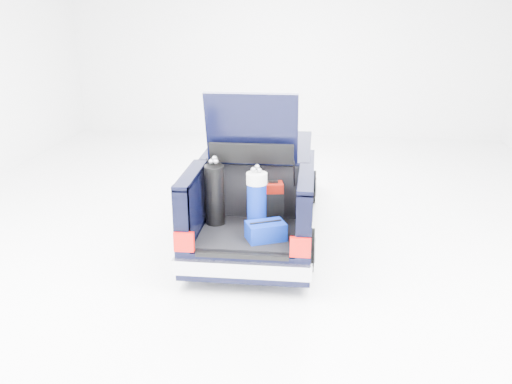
# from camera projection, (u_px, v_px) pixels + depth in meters

# --- Properties ---
(ground) EXTENTS (14.00, 14.00, 0.00)m
(ground) POSITION_uv_depth(u_px,v_px,m) (259.00, 230.00, 9.07)
(ground) COLOR white
(ground) RESTS_ON ground
(car) EXTENTS (1.87, 4.65, 2.47)m
(car) POSITION_uv_depth(u_px,v_px,m) (260.00, 190.00, 8.95)
(car) COLOR black
(car) RESTS_ON ground
(red_suitcase) EXTENTS (0.41, 0.31, 0.63)m
(red_suitcase) POSITION_uv_depth(u_px,v_px,m) (269.00, 203.00, 7.73)
(red_suitcase) COLOR #630A03
(red_suitcase) RESTS_ON car
(black_golf_bag) EXTENTS (0.32, 0.38, 0.99)m
(black_golf_bag) POSITION_uv_depth(u_px,v_px,m) (215.00, 195.00, 7.61)
(black_golf_bag) COLOR black
(black_golf_bag) RESTS_ON car
(blue_golf_bag) EXTENTS (0.34, 0.34, 0.95)m
(blue_golf_bag) POSITION_uv_depth(u_px,v_px,m) (257.00, 202.00, 7.38)
(blue_golf_bag) COLOR black
(blue_golf_bag) RESTS_ON car
(blue_duffel) EXTENTS (0.59, 0.50, 0.26)m
(blue_duffel) POSITION_uv_depth(u_px,v_px,m) (266.00, 231.00, 7.22)
(blue_duffel) COLOR navy
(blue_duffel) RESTS_ON car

